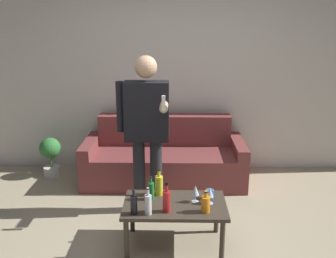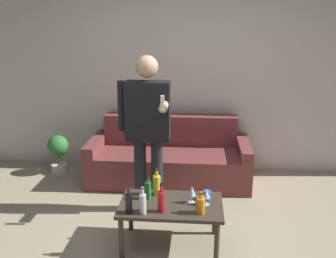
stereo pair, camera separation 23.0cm
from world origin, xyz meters
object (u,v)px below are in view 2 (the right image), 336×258
(coffee_table, at_px, (171,209))
(bottle_orange, at_px, (129,203))
(couch, at_px, (169,158))
(person_standing_front, at_px, (147,124))

(coffee_table, bearing_deg, bottle_orange, -151.46)
(bottle_orange, bearing_deg, coffee_table, 28.54)
(bottle_orange, bearing_deg, couch, 82.81)
(bottle_orange, xyz_separation_m, person_standing_front, (0.05, 0.82, 0.46))
(person_standing_front, bearing_deg, coffee_table, -65.92)
(couch, bearing_deg, coffee_table, -84.88)
(couch, xyz_separation_m, coffee_table, (0.13, -1.45, 0.08))
(coffee_table, relative_size, person_standing_front, 0.55)
(couch, distance_m, bottle_orange, 1.66)
(coffee_table, distance_m, person_standing_front, 0.92)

